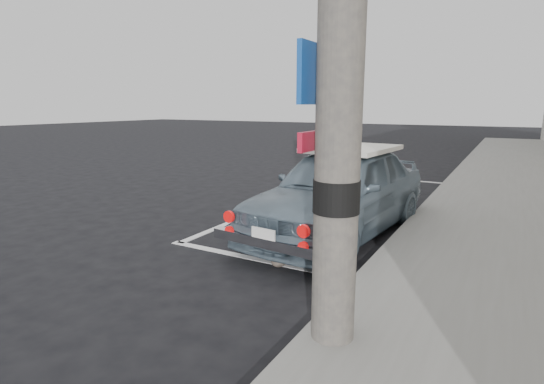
{
  "coord_description": "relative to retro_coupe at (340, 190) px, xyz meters",
  "views": [
    {
      "loc": [
        3.16,
        -4.95,
        1.97
      ],
      "look_at": [
        0.24,
        0.22,
        0.75
      ],
      "focal_mm": 28.0,
      "sensor_mm": 36.0,
      "label": 1
    }
  ],
  "objects": [
    {
      "name": "ground",
      "position": [
        -0.93,
        -1.12,
        -0.69
      ],
      "size": [
        80.0,
        80.0,
        0.0
      ],
      "primitive_type": "plane",
      "color": "black",
      "rests_on": "ground"
    },
    {
      "name": "cat",
      "position": [
        -0.14,
        -1.7,
        -0.58
      ],
      "size": [
        0.26,
        0.46,
        0.25
      ],
      "rotation": [
        0.0,
        0.0,
        0.18
      ],
      "color": "#66584E",
      "rests_on": "ground"
    },
    {
      "name": "pline_side",
      "position": [
        -1.83,
        1.88,
        -0.69
      ],
      "size": [
        0.12,
        7.0,
        0.01
      ],
      "primitive_type": "cube",
      "color": "silver",
      "rests_on": "ground"
    },
    {
      "name": "retro_coupe",
      "position": [
        0.0,
        0.0,
        0.0
      ],
      "size": [
        1.99,
        4.16,
        1.37
      ],
      "rotation": [
        0.0,
        0.0,
        -0.09
      ],
      "color": "slate",
      "rests_on": "ground"
    },
    {
      "name": "sidewalk",
      "position": [
        2.27,
        0.88,
        -0.62
      ],
      "size": [
        2.8,
        40.0,
        0.15
      ],
      "primitive_type": "cube",
      "color": "slate",
      "rests_on": "ground"
    },
    {
      "name": "pline_rear",
      "position": [
        -0.43,
        -1.62,
        -0.69
      ],
      "size": [
        3.0,
        0.12,
        0.01
      ],
      "primitive_type": "cube",
      "color": "silver",
      "rests_on": "ground"
    },
    {
      "name": "pline_front",
      "position": [
        -0.43,
        5.38,
        -0.69
      ],
      "size": [
        3.0,
        0.12,
        0.01
      ],
      "primitive_type": "cube",
      "color": "silver",
      "rests_on": "ground"
    }
  ]
}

